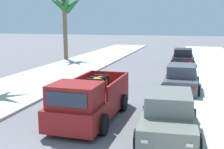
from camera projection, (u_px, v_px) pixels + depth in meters
sidewalk_left at (41, 79)px, 19.95m from camera, size 5.33×60.00×0.12m
sidewalk_right at (221, 89)px, 16.91m from camera, size 5.33×60.00×0.12m
curb_left at (58, 80)px, 19.62m from camera, size 0.16×60.00×0.10m
curb_right at (198, 88)px, 17.24m from camera, size 0.16×60.00×0.10m
pickup_truck at (90, 100)px, 11.66m from camera, size 2.27×5.23×1.80m
car_left_near at (168, 116)px, 10.09m from camera, size 2.21×4.34×1.54m
car_right_near at (183, 58)px, 26.34m from camera, size 2.09×4.29×1.54m
car_left_mid at (181, 79)px, 16.62m from camera, size 2.05×4.27×1.54m
palm_tree_left_mid at (65, 8)px, 29.08m from camera, size 3.56×4.04×6.57m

